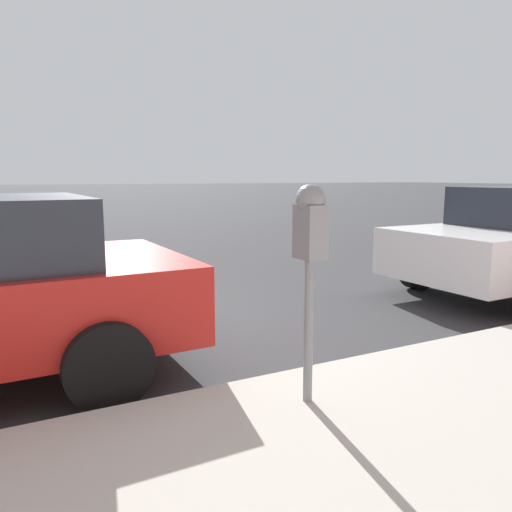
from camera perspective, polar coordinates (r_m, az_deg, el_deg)
ground_plane at (r=5.63m, az=-16.69°, el=-8.22°), size 220.00×220.00×0.00m
parking_meter at (r=3.15m, az=6.19°, el=2.02°), size 0.21×0.19×1.42m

